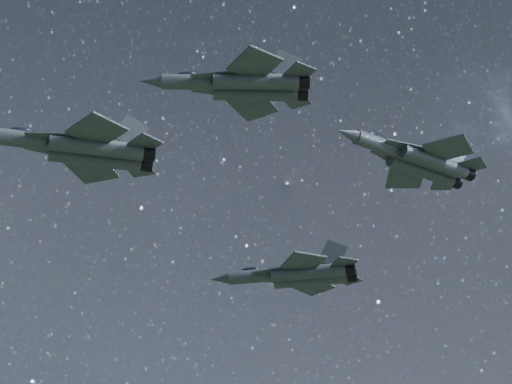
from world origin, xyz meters
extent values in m
cylinder|color=#353D43|center=(-23.64, -5.86, 157.78)|extent=(7.75, 1.96, 1.62)
ellipsoid|color=black|center=(-24.89, -5.92, 158.56)|extent=(2.52, 1.20, 0.80)
cube|color=#353D43|center=(-18.25, -5.62, 157.72)|extent=(8.58, 1.94, 1.35)
cylinder|color=#353D43|center=(-17.78, -6.64, 157.26)|extent=(8.79, 2.01, 1.62)
cylinder|color=#353D43|center=(-17.88, -4.57, 157.26)|extent=(8.79, 2.01, 1.62)
cylinder|color=black|center=(-13.01, -6.43, 157.26)|extent=(1.42, 1.55, 1.50)
cylinder|color=black|center=(-13.10, -4.35, 157.26)|extent=(1.42, 1.55, 1.50)
cube|color=#353D43|center=(-21.71, -7.18, 157.65)|extent=(5.51, 1.92, 0.12)
cube|color=#353D43|center=(-21.84, -4.38, 157.65)|extent=(5.52, 2.38, 0.12)
cube|color=#353D43|center=(-17.88, -9.14, 157.46)|extent=(5.79, 5.92, 0.21)
cube|color=#353D43|center=(-18.20, -2.08, 157.46)|extent=(5.63, 5.83, 0.21)
cube|color=#353D43|center=(-13.36, -7.80, 157.46)|extent=(3.41, 3.47, 0.16)
cube|color=#353D43|center=(-13.58, -3.02, 157.46)|extent=(3.32, 3.41, 0.16)
cube|color=#353D43|center=(-14.76, -6.77, 159.23)|extent=(3.61, 0.50, 3.70)
cube|color=#353D43|center=(-14.88, -4.17, 159.23)|extent=(3.60, 0.62, 3.70)
cylinder|color=#353D43|center=(3.64, 23.11, 158.84)|extent=(8.36, 4.70, 1.75)
cone|color=#353D43|center=(-1.37, 25.11, 158.84)|extent=(3.08, 2.46, 1.57)
ellipsoid|color=black|center=(2.39, 23.61, 159.68)|extent=(2.92, 2.08, 0.86)
cube|color=#353D43|center=(9.06, 20.95, 158.78)|extent=(9.17, 4.97, 1.46)
cylinder|color=#353D43|center=(9.06, 19.74, 158.28)|extent=(9.40, 5.12, 1.75)
cylinder|color=#353D43|center=(9.89, 21.83, 158.28)|extent=(9.40, 5.12, 1.75)
cylinder|color=black|center=(13.85, 17.83, 158.28)|extent=(1.95, 2.04, 1.62)
cylinder|color=black|center=(14.68, 19.92, 158.28)|extent=(1.95, 2.04, 1.62)
cube|color=#353D43|center=(4.95, 20.96, 158.70)|extent=(5.58, 4.19, 0.13)
cube|color=#353D43|center=(6.07, 23.77, 158.70)|extent=(5.96, 2.30, 0.13)
cube|color=#353D43|center=(7.85, 17.33, 158.50)|extent=(5.06, 5.51, 0.22)
cube|color=#353D43|center=(10.68, 24.41, 158.50)|extent=(6.41, 6.29, 0.22)
cube|color=#353D43|center=(12.90, 16.64, 158.50)|extent=(2.96, 3.15, 0.17)
cube|color=#353D43|center=(14.81, 21.44, 158.50)|extent=(3.80, 3.76, 0.17)
cube|color=#353D43|center=(11.98, 18.28, 160.41)|extent=(3.57, 1.90, 3.99)
cube|color=#353D43|center=(13.02, 20.88, 160.41)|extent=(3.79, 1.32, 3.99)
cylinder|color=#353D43|center=(-9.48, -17.10, 158.24)|extent=(6.51, 2.32, 1.34)
cone|color=#353D43|center=(-13.56, -16.45, 158.24)|extent=(2.23, 1.51, 1.21)
ellipsoid|color=black|center=(-10.50, -16.94, 158.88)|extent=(2.17, 1.21, 0.66)
cube|color=#353D43|center=(-5.05, -17.79, 158.19)|extent=(7.18, 2.37, 1.12)
cylinder|color=#353D43|center=(-4.84, -18.70, 157.80)|extent=(7.36, 2.45, 1.34)
cylinder|color=#353D43|center=(-4.57, -16.99, 157.80)|extent=(7.36, 2.45, 1.34)
cylinder|color=black|center=(-0.93, -19.31, 157.80)|extent=(1.30, 1.40, 1.24)
cylinder|color=black|center=(-0.66, -17.61, 157.80)|extent=(1.30, 1.40, 1.24)
cube|color=#353D43|center=(-8.12, -18.49, 158.13)|extent=(4.54, 2.42, 0.10)
cube|color=#353D43|center=(-7.76, -16.19, 158.13)|extent=(4.51, 1.11, 0.10)
cube|color=#353D43|center=(-5.33, -20.71, 157.98)|extent=(4.47, 4.69, 0.17)
cube|color=#353D43|center=(-4.42, -14.92, 157.98)|extent=(4.90, 4.95, 0.17)
cube|color=#353D43|center=(-1.44, -20.37, 157.98)|extent=(2.62, 2.72, 0.13)
cube|color=#353D43|center=(-0.82, -16.45, 157.98)|extent=(2.90, 2.92, 0.13)
cube|color=#353D43|center=(-2.41, -19.30, 159.44)|extent=(2.94, 0.84, 3.07)
cube|color=#353D43|center=(-2.07, -17.17, 159.44)|extent=(3.00, 0.50, 3.07)
cylinder|color=#353D43|center=(10.25, -7.89, 159.77)|extent=(7.26, 3.94, 1.51)
cone|color=#353D43|center=(5.88, -9.53, 159.77)|extent=(2.66, 2.09, 1.36)
ellipsoid|color=black|center=(9.16, -8.30, 160.49)|extent=(2.52, 1.77, 0.75)
cube|color=#353D43|center=(14.98, -6.12, 159.72)|extent=(7.97, 4.16, 1.26)
cylinder|color=#353D43|center=(15.68, -6.89, 159.28)|extent=(8.17, 4.28, 1.51)
cylinder|color=#353D43|center=(15.00, -5.08, 159.28)|extent=(8.17, 4.28, 1.51)
cylinder|color=black|center=(19.87, -5.33, 159.28)|extent=(1.67, 1.75, 1.40)
cylinder|color=black|center=(19.18, -3.51, 159.28)|extent=(1.67, 1.75, 1.40)
cube|color=#353D43|center=(12.35, -8.51, 159.65)|extent=(5.16, 1.89, 0.12)
cube|color=#353D43|center=(11.43, -6.05, 159.65)|extent=(4.86, 3.55, 0.12)
cube|color=#353D43|center=(16.32, -9.14, 159.48)|extent=(5.56, 5.47, 0.19)
cube|color=#353D43|center=(14.00, -2.96, 159.48)|extent=(4.45, 4.83, 0.19)
cube|color=#353D43|center=(19.94, -6.65, 159.48)|extent=(3.29, 3.27, 0.15)
cube|color=#353D43|center=(18.38, -2.46, 159.48)|extent=(2.60, 2.76, 0.15)
cube|color=#353D43|center=(18.40, -6.13, 161.13)|extent=(3.30, 1.07, 3.46)
cube|color=#353D43|center=(17.55, -3.86, 161.13)|extent=(3.12, 1.58, 3.46)
camera|label=1|loc=(-15.53, -75.88, 114.05)|focal=60.00mm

